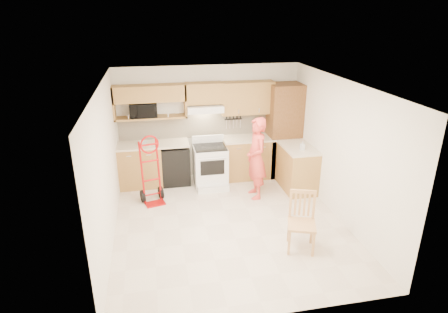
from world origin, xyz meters
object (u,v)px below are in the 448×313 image
object	(u,v)px
microwave	(143,110)
person	(256,158)
hand_truck	(152,173)
dining_chair	(302,223)
range	(211,163)

from	to	relation	value
microwave	person	xyz separation A→B (m)	(2.15, -1.13, -0.81)
person	microwave	bearing A→B (deg)	-121.04
microwave	person	distance (m)	2.56
microwave	hand_truck	distance (m)	1.43
person	dining_chair	world-z (taller)	person
range	person	size ratio (longest dim) A/B	0.62
range	person	distance (m)	1.11
range	hand_truck	size ratio (longest dim) A/B	0.82
range	dining_chair	world-z (taller)	range
dining_chair	microwave	bearing A→B (deg)	146.72
range	person	bearing A→B (deg)	-40.56
hand_truck	dining_chair	bearing A→B (deg)	-56.84
microwave	dining_chair	world-z (taller)	microwave
microwave	hand_truck	world-z (taller)	microwave
microwave	dining_chair	size ratio (longest dim) A/B	0.58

